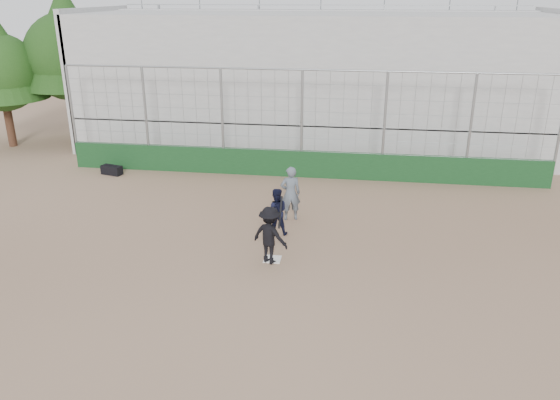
# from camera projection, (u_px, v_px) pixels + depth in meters

# --- Properties ---
(ground) EXTENTS (90.00, 90.00, 0.00)m
(ground) POSITION_uv_depth(u_px,v_px,m) (272.00, 260.00, 14.35)
(ground) COLOR brown
(ground) RESTS_ON ground
(home_plate) EXTENTS (0.44, 0.44, 0.02)m
(home_plate) POSITION_uv_depth(u_px,v_px,m) (272.00, 259.00, 14.34)
(home_plate) COLOR white
(home_plate) RESTS_ON ground
(backstop) EXTENTS (18.10, 0.25, 4.04)m
(backstop) POSITION_uv_depth(u_px,v_px,m) (301.00, 152.00, 20.48)
(backstop) COLOR #113617
(backstop) RESTS_ON ground
(bleachers) EXTENTS (20.25, 6.70, 6.98)m
(bleachers) POSITION_uv_depth(u_px,v_px,m) (314.00, 80.00, 24.35)
(bleachers) COLOR #A0A0A0
(bleachers) RESTS_ON ground
(tree_left) EXTENTS (4.48, 4.48, 7.00)m
(tree_left) POSITION_uv_depth(u_px,v_px,m) (68.00, 44.00, 24.42)
(tree_left) COLOR #362313
(tree_left) RESTS_ON ground
(batter_at_plate) EXTENTS (1.14, 0.92, 1.71)m
(batter_at_plate) POSITION_uv_depth(u_px,v_px,m) (270.00, 235.00, 13.95)
(batter_at_plate) COLOR black
(batter_at_plate) RESTS_ON ground
(catcher_crouched) EXTENTS (0.79, 0.68, 0.98)m
(catcher_crouched) POSITION_uv_depth(u_px,v_px,m) (276.00, 219.00, 15.65)
(catcher_crouched) COLOR black
(catcher_crouched) RESTS_ON ground
(umpire) EXTENTS (0.71, 0.57, 1.53)m
(umpire) POSITION_uv_depth(u_px,v_px,m) (290.00, 196.00, 16.62)
(umpire) COLOR #525D68
(umpire) RESTS_ON ground
(equipment_bag) EXTENTS (0.87, 0.55, 0.39)m
(equipment_bag) POSITION_uv_depth(u_px,v_px,m) (112.00, 170.00, 20.98)
(equipment_bag) COLOR black
(equipment_bag) RESTS_ON ground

